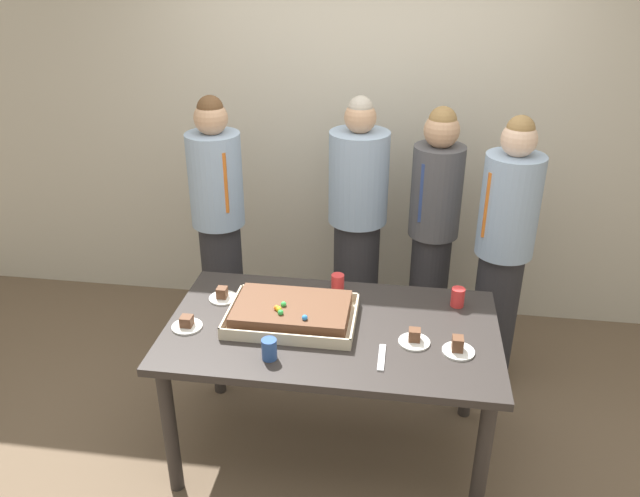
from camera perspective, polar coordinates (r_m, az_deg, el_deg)
The scene contains 16 objects.
ground_plane at distance 3.61m, azimuth 0.98°, elevation -17.50°, with size 12.00×12.00×0.00m, color brown.
interior_back_panel at distance 4.31m, azimuth 3.96°, elevation 12.86°, with size 8.00×0.12×3.00m, color beige.
party_table at distance 3.17m, azimuth 1.08°, elevation -8.53°, with size 1.62×0.93×0.78m.
sheet_cake at distance 3.14m, azimuth -2.55°, elevation -5.84°, with size 0.63×0.43×0.12m.
plated_slice_near_left at distance 3.37m, azimuth -8.78°, elevation -4.24°, with size 0.15×0.15×0.07m.
plated_slice_near_right at distance 3.03m, azimuth 8.52°, elevation -8.08°, with size 0.15×0.15×0.07m.
plated_slice_far_left at distance 3.17m, azimuth -11.93°, elevation -6.70°, with size 0.15×0.15×0.06m.
plated_slice_far_right at distance 3.00m, azimuth 12.36°, elevation -8.74°, with size 0.15×0.15×0.08m.
drink_cup_nearest at distance 2.89m, azimuth -4.61°, elevation -9.05°, with size 0.07×0.07×0.10m, color #2D5199.
drink_cup_middle at distance 3.39m, azimuth 1.61°, elevation -3.14°, with size 0.07×0.07×0.10m, color red.
drink_cup_far_end at distance 3.34m, azimuth 12.33°, elevation -4.32°, with size 0.07×0.07×0.10m, color red.
cake_server_utensil at distance 2.92m, azimuth 5.59°, elevation -9.77°, with size 0.03×0.20×0.01m, color silver.
person_serving_front at distance 4.02m, azimuth 3.39°, elevation 2.18°, with size 0.37×0.37×1.67m.
person_green_shirt_behind at distance 3.99m, azimuth 10.18°, elevation 1.70°, with size 0.31×0.31×1.63m.
person_striped_tie_right at distance 4.00m, azimuth -9.10°, elevation 2.12°, with size 0.33×0.33×1.69m.
person_far_right_suit at distance 3.80m, azimuth 16.21°, elevation -0.28°, with size 0.33×0.33×1.66m.
Camera 1 is at (0.32, -2.59, 2.49)m, focal length 35.43 mm.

